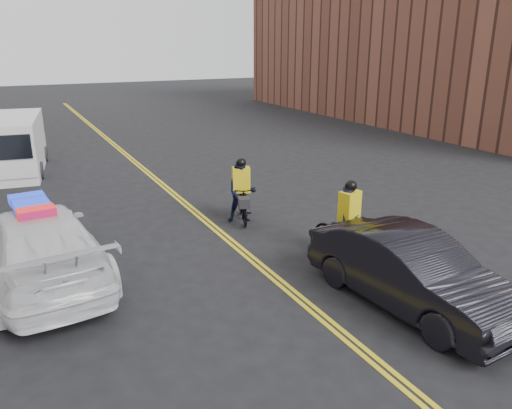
{
  "coord_description": "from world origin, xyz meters",
  "views": [
    {
      "loc": [
        -5.03,
        -8.89,
        5.13
      ],
      "look_at": [
        0.27,
        1.55,
        1.3
      ],
      "focal_mm": 35.0,
      "sensor_mm": 36.0,
      "label": 1
    }
  ],
  "objects_px": {
    "cyclist_near": "(349,229)",
    "cyclist_far": "(241,197)",
    "cargo_van": "(15,146)",
    "police_cruiser": "(37,244)",
    "dark_sedan": "(410,271)"
  },
  "relations": [
    {
      "from": "dark_sedan",
      "to": "cargo_van",
      "type": "relative_size",
      "value": 0.83
    },
    {
      "from": "police_cruiser",
      "to": "dark_sedan",
      "type": "height_order",
      "value": "police_cruiser"
    },
    {
      "from": "police_cruiser",
      "to": "cargo_van",
      "type": "bearing_deg",
      "value": -95.85
    },
    {
      "from": "police_cruiser",
      "to": "cyclist_far",
      "type": "xyz_separation_m",
      "value": [
        5.69,
        1.45,
        -0.09
      ]
    },
    {
      "from": "dark_sedan",
      "to": "police_cruiser",
      "type": "bearing_deg",
      "value": 139.81
    },
    {
      "from": "police_cruiser",
      "to": "cyclist_far",
      "type": "height_order",
      "value": "cyclist_far"
    },
    {
      "from": "cargo_van",
      "to": "cyclist_near",
      "type": "height_order",
      "value": "cargo_van"
    },
    {
      "from": "cyclist_near",
      "to": "cyclist_far",
      "type": "xyz_separation_m",
      "value": [
        -1.35,
        3.42,
        0.09
      ]
    },
    {
      "from": "cyclist_near",
      "to": "cyclist_far",
      "type": "relative_size",
      "value": 1.05
    },
    {
      "from": "cargo_van",
      "to": "cyclist_far",
      "type": "distance_m",
      "value": 11.07
    },
    {
      "from": "police_cruiser",
      "to": "cargo_van",
      "type": "height_order",
      "value": "cargo_van"
    },
    {
      "from": "cargo_van",
      "to": "police_cruiser",
      "type": "bearing_deg",
      "value": -81.92
    },
    {
      "from": "cyclist_near",
      "to": "police_cruiser",
      "type": "bearing_deg",
      "value": 147.16
    },
    {
      "from": "cyclist_far",
      "to": "cyclist_near",
      "type": "bearing_deg",
      "value": -49.81
    },
    {
      "from": "dark_sedan",
      "to": "cargo_van",
      "type": "xyz_separation_m",
      "value": [
        -6.56,
        15.58,
        0.34
      ]
    }
  ]
}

